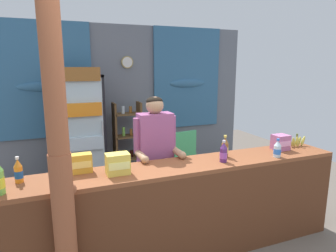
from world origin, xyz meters
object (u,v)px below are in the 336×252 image
(plastic_lawn_chair, at_px, (181,151))
(banana_bunch, at_px, (297,141))
(snack_box_choco_powder, at_px, (80,163))
(snack_box_wafer, at_px, (281,142))
(shopkeeper, at_px, (155,151))
(stall_counter, at_px, (189,205))
(soda_bottle_water, at_px, (277,149))
(timber_post, at_px, (60,161))
(soda_bottle_grape_soda, at_px, (224,153))
(drink_fridge, at_px, (80,123))
(soda_bottle_orange_soda, at_px, (18,172))
(soda_bottle_iced_tea, at_px, (225,148))
(bottle_shelf_rack, at_px, (128,139))
(snack_box_instant_noodle, at_px, (118,164))

(plastic_lawn_chair, distance_m, banana_bunch, 2.03)
(snack_box_choco_powder, height_order, snack_box_wafer, snack_box_wafer)
(shopkeeper, xyz_separation_m, snack_box_choco_powder, (-0.82, -0.29, 0.05))
(stall_counter, bearing_deg, snack_box_wafer, 7.89)
(soda_bottle_water, distance_m, banana_bunch, 0.58)
(snack_box_choco_powder, bearing_deg, shopkeeper, 19.50)
(shopkeeper, relative_size, banana_bunch, 6.02)
(soda_bottle_water, distance_m, snack_box_choco_powder, 2.01)
(timber_post, relative_size, soda_bottle_grape_soda, 11.58)
(shopkeeper, distance_m, snack_box_wafer, 1.45)
(soda_bottle_grape_soda, bearing_deg, drink_fridge, 117.39)
(soda_bottle_orange_soda, relative_size, soda_bottle_iced_tea, 0.94)
(drink_fridge, height_order, bottle_shelf_rack, drink_fridge)
(shopkeeper, relative_size, snack_box_instant_noodle, 7.76)
(timber_post, relative_size, shopkeeper, 1.63)
(timber_post, xyz_separation_m, snack_box_wafer, (2.40, 0.40, -0.19))
(snack_box_choco_powder, xyz_separation_m, snack_box_wafer, (2.22, -0.08, 0.00))
(soda_bottle_iced_tea, distance_m, banana_bunch, 1.04)
(soda_bottle_water, xyz_separation_m, banana_bunch, (0.52, 0.25, -0.03))
(stall_counter, distance_m, snack_box_wafer, 1.34)
(drink_fridge, bearing_deg, banana_bunch, -42.19)
(bottle_shelf_rack, height_order, soda_bottle_orange_soda, bottle_shelf_rack)
(drink_fridge, distance_m, soda_bottle_iced_tea, 2.51)
(soda_bottle_water, height_order, soda_bottle_iced_tea, soda_bottle_iced_tea)
(drink_fridge, bearing_deg, timber_post, -98.01)
(drink_fridge, height_order, soda_bottle_iced_tea, drink_fridge)
(stall_counter, height_order, snack_box_choco_powder, snack_box_choco_powder)
(shopkeeper, bearing_deg, soda_bottle_grape_soda, -42.91)
(stall_counter, relative_size, soda_bottle_grape_soda, 15.25)
(timber_post, height_order, soda_bottle_orange_soda, timber_post)
(plastic_lawn_chair, bearing_deg, snack_box_instant_noodle, -127.63)
(soda_bottle_grape_soda, bearing_deg, plastic_lawn_chair, 77.63)
(plastic_lawn_chair, distance_m, snack_box_choco_powder, 2.61)
(shopkeeper, bearing_deg, soda_bottle_iced_tea, -29.51)
(bottle_shelf_rack, bearing_deg, soda_bottle_water, -68.30)
(stall_counter, xyz_separation_m, drink_fridge, (-0.79, 2.33, 0.45))
(drink_fridge, relative_size, soda_bottle_grape_soda, 8.47)
(drink_fridge, distance_m, snack_box_choco_powder, 2.08)
(stall_counter, xyz_separation_m, snack_box_wafer, (1.25, 0.17, 0.47))
(drink_fridge, bearing_deg, stall_counter, -71.17)
(bottle_shelf_rack, bearing_deg, soda_bottle_iced_tea, -78.04)
(drink_fridge, distance_m, banana_bunch, 3.15)
(shopkeeper, distance_m, soda_bottle_water, 1.31)
(soda_bottle_grape_soda, distance_m, snack_box_choco_powder, 1.39)
(plastic_lawn_chair, height_order, snack_box_instant_noodle, snack_box_instant_noodle)
(drink_fridge, height_order, soda_bottle_orange_soda, drink_fridge)
(plastic_lawn_chair, height_order, soda_bottle_grape_soda, soda_bottle_grape_soda)
(timber_post, height_order, plastic_lawn_chair, timber_post)
(bottle_shelf_rack, xyz_separation_m, soda_bottle_iced_tea, (0.49, -2.32, 0.39))
(plastic_lawn_chair, distance_m, soda_bottle_iced_tea, 1.98)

